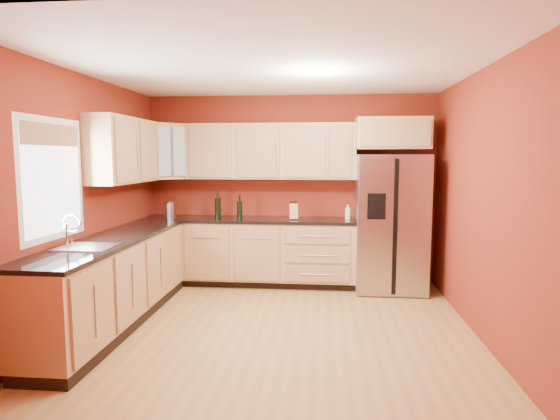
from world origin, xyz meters
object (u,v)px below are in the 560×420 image
at_px(canister_left, 169,211).
at_px(wine_bottle_a, 240,207).
at_px(knife_block, 293,212).
at_px(soap_dispenser, 348,212).
at_px(refrigerator, 390,223).

height_order(canister_left, wine_bottle_a, wine_bottle_a).
xyz_separation_m(wine_bottle_a, knife_block, (0.73, 0.00, -0.06)).
bearing_deg(soap_dispenser, knife_block, -177.34).
xyz_separation_m(refrigerator, wine_bottle_a, (-2.00, 0.02, 0.19)).
distance_m(canister_left, wine_bottle_a, 0.98).
distance_m(canister_left, knife_block, 1.70).
bearing_deg(canister_left, refrigerator, 0.04).
distance_m(refrigerator, wine_bottle_a, 2.01).
height_order(knife_block, soap_dispenser, knife_block).
xyz_separation_m(refrigerator, canister_left, (-2.98, -0.00, 0.13)).
height_order(canister_left, soap_dispenser, soap_dispenser).
relative_size(refrigerator, wine_bottle_a, 5.55).
height_order(refrigerator, wine_bottle_a, refrigerator).
relative_size(canister_left, knife_block, 0.95).
height_order(refrigerator, canister_left, refrigerator).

